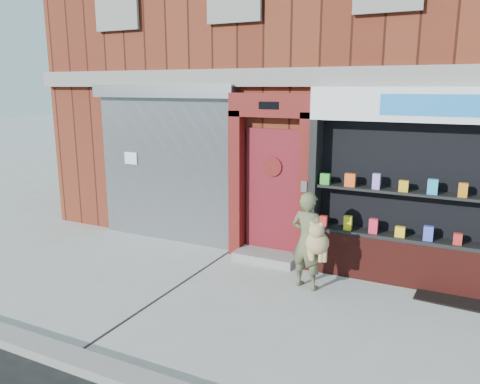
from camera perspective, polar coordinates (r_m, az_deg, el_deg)
The scene contains 7 objects.
ground at distance 6.64m, azimuth 3.38°, elevation -14.15°, with size 80.00×80.00×0.00m, color #9E9E99.
building at distance 11.73m, azimuth 15.74°, elevation 17.16°, with size 12.00×8.16×8.00m.
shutter_bay at distance 9.18m, azimuth -9.14°, elevation 4.54°, with size 3.10×0.30×3.04m.
red_door_bay at distance 8.08m, azimuth 3.79°, elevation 1.69°, with size 1.52×0.58×2.90m.
pharmacy_bay at distance 7.48m, azimuth 21.57°, elevation -0.75°, with size 3.50×0.41×3.00m.
woman at distance 7.08m, azimuth 8.42°, elevation -5.88°, with size 0.66×0.52×1.50m.
doormat at distance 7.63m, azimuth 24.54°, elevation -11.56°, with size 1.00×0.70×0.02m, color black.
Camera 1 is at (2.29, -5.47, 3.00)m, focal length 35.00 mm.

